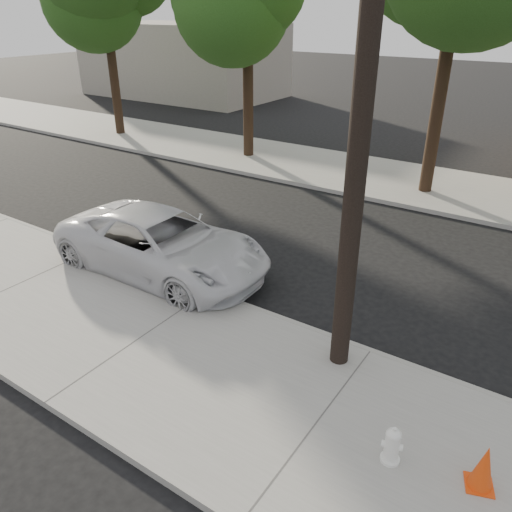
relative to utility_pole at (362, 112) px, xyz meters
The scene contains 10 objects.
ground 6.51m from the utility_pole, 143.13° to the left, with size 120.00×120.00×0.00m, color black.
near_sidewalk 6.07m from the utility_pole, 156.04° to the right, with size 90.00×4.40×0.15m, color gray.
far_sidewalk 12.64m from the utility_pole, 107.82° to the left, with size 90.00×5.00×0.15m, color gray.
curb_near 5.89m from the utility_pole, behind, with size 90.00×0.12×0.16m, color #9E9B93.
building_far 32.82m from the utility_pole, 136.11° to the left, with size 14.00×8.00×5.00m, color gray.
utility_pole is the anchor object (origin of this frame).
tree_b 14.37m from the utility_pole, 131.18° to the left, with size 4.34×4.20×8.45m.
police_cruiser 6.67m from the utility_pole, behind, with size 2.62×5.68×1.58m, color silver.
fire_hydrant 4.88m from the utility_pole, 46.45° to the right, with size 0.32×0.29×0.59m.
traffic_cone 5.25m from the utility_pole, 27.11° to the right, with size 0.48×0.48×0.73m.
Camera 1 is at (6.49, -9.80, 6.10)m, focal length 35.00 mm.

